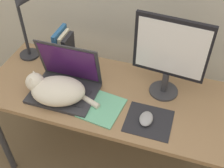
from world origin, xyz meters
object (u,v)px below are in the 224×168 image
(laptop, at_px, (65,84))
(external_monitor, at_px, (170,54))
(book_row, at_px, (64,48))
(desk_lamp, at_px, (22,14))
(notepad, at_px, (102,108))
(cat, at_px, (56,90))
(computer_mouse, at_px, (146,119))

(laptop, height_order, external_monitor, external_monitor)
(laptop, distance_m, book_row, 0.27)
(book_row, height_order, desk_lamp, desk_lamp)
(external_monitor, height_order, notepad, external_monitor)
(desk_lamp, bearing_deg, laptop, -31.11)
(external_monitor, relative_size, desk_lamp, 0.98)
(laptop, height_order, book_row, laptop)
(external_monitor, height_order, desk_lamp, desk_lamp)
(desk_lamp, xyz_separation_m, notepad, (0.58, -0.27, -0.32))
(cat, height_order, external_monitor, external_monitor)
(computer_mouse, bearing_deg, laptop, 170.65)
(book_row, xyz_separation_m, notepad, (0.35, -0.31, -0.11))
(laptop, xyz_separation_m, desk_lamp, (-0.34, 0.20, 0.27))
(cat, height_order, desk_lamp, desk_lamp)
(computer_mouse, height_order, desk_lamp, desk_lamp)
(notepad, bearing_deg, book_row, 138.99)
(laptop, bearing_deg, cat, -107.02)
(computer_mouse, height_order, notepad, computer_mouse)
(laptop, bearing_deg, notepad, -15.83)
(cat, xyz_separation_m, external_monitor, (0.56, 0.24, 0.20))
(cat, relative_size, notepad, 1.69)
(desk_lamp, bearing_deg, cat, -41.39)
(laptop, xyz_separation_m, book_row, (-0.11, 0.24, 0.06))
(cat, distance_m, notepad, 0.27)
(cat, relative_size, computer_mouse, 4.21)
(book_row, bearing_deg, computer_mouse, -28.02)
(laptop, relative_size, desk_lamp, 0.76)
(computer_mouse, relative_size, notepad, 0.40)
(cat, distance_m, desk_lamp, 0.49)
(cat, bearing_deg, computer_mouse, -0.81)
(cat, distance_m, book_row, 0.33)
(laptop, height_order, cat, laptop)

